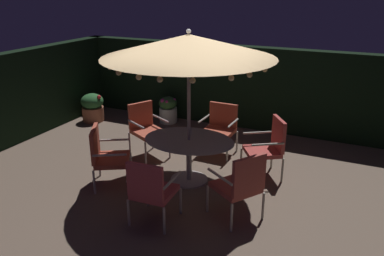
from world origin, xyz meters
The scene contains 13 objects.
ground_plane centered at (0.00, 0.00, -0.01)m, with size 8.50×6.41×0.02m, color brown.
hedge_backdrop_rear centered at (0.00, 3.06, 0.92)m, with size 8.50×0.30×1.85m, color black.
hedge_backdrop_left centered at (-4.10, 0.00, 0.92)m, with size 0.30×6.41×1.85m, color black.
patio_dining_table centered at (-0.06, 0.08, 0.58)m, with size 1.51×1.17×0.75m.
patio_umbrella centered at (-0.06, 0.08, 2.24)m, with size 2.66×2.66×2.49m.
patio_chair_north centered at (1.08, 0.81, 0.57)m, with size 0.80×0.79×1.03m.
patio_chair_northeast centered at (-0.02, 1.42, 0.55)m, with size 0.64×0.59×0.95m.
patio_chair_east centered at (-1.25, 0.70, 0.58)m, with size 0.80×0.78×1.01m.
patio_chair_southeast centered at (-1.23, -0.60, 0.55)m, with size 0.81×0.84×0.98m.
patio_chair_south centered at (0.02, -1.27, 0.54)m, with size 0.60×0.61×0.97m.
patio_chair_southwest centered at (1.08, -0.67, 0.57)m, with size 0.81×0.81×1.02m.
potted_plant_front_corner centered at (-1.77, 2.56, 0.32)m, with size 0.43×0.43×0.63m.
potted_plant_right_near centered at (-3.47, 1.90, 0.34)m, with size 0.53×0.53×0.67m.
Camera 1 is at (2.44, -5.22, 3.11)m, focal length 36.40 mm.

